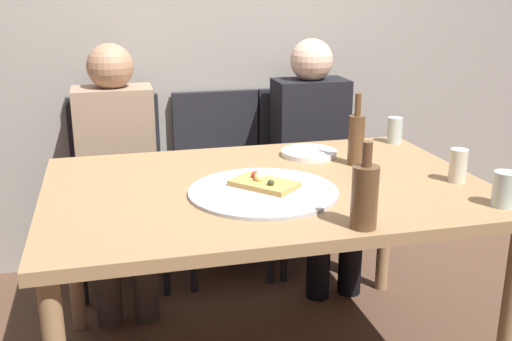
# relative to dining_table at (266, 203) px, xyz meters

# --- Properties ---
(back_wall) EXTENTS (6.00, 0.10, 2.60)m
(back_wall) POSITION_rel_dining_table_xyz_m (0.00, 1.12, 0.63)
(back_wall) COLOR gray
(back_wall) RESTS_ON ground_plane
(dining_table) EXTENTS (1.54, 1.04, 0.75)m
(dining_table) POSITION_rel_dining_table_xyz_m (0.00, 0.00, 0.00)
(dining_table) COLOR #99754C
(dining_table) RESTS_ON ground_plane
(pizza_tray) EXTENTS (0.51, 0.51, 0.01)m
(pizza_tray) POSITION_rel_dining_table_xyz_m (-0.04, -0.10, 0.08)
(pizza_tray) COLOR #ADADB2
(pizza_tray) RESTS_ON dining_table
(pizza_slice_last) EXTENTS (0.24, 0.25, 0.05)m
(pizza_slice_last) POSITION_rel_dining_table_xyz_m (-0.03, -0.06, 0.10)
(pizza_slice_last) COLOR tan
(pizza_slice_last) RESTS_ON pizza_tray
(wine_bottle) EXTENTS (0.08, 0.08, 0.26)m
(wine_bottle) POSITION_rel_dining_table_xyz_m (0.17, -0.45, 0.17)
(wine_bottle) COLOR brown
(wine_bottle) RESTS_ON dining_table
(beer_bottle) EXTENTS (0.06, 0.06, 0.28)m
(beer_bottle) POSITION_rel_dining_table_xyz_m (0.40, 0.14, 0.18)
(beer_bottle) COLOR brown
(beer_bottle) RESTS_ON dining_table
(tumbler_near) EXTENTS (0.07, 0.07, 0.11)m
(tumbler_near) POSITION_rel_dining_table_xyz_m (0.67, -0.40, 0.13)
(tumbler_near) COLOR #B7C6BC
(tumbler_near) RESTS_ON dining_table
(tumbler_far) EXTENTS (0.07, 0.07, 0.11)m
(tumbler_far) POSITION_rel_dining_table_xyz_m (0.70, 0.41, 0.13)
(tumbler_far) COLOR #B7C6BC
(tumbler_far) RESTS_ON dining_table
(wine_glass) EXTENTS (0.06, 0.06, 0.12)m
(wine_glass) POSITION_rel_dining_table_xyz_m (0.67, -0.14, 0.13)
(wine_glass) COLOR beige
(wine_glass) RESTS_ON dining_table
(plate_stack) EXTENTS (0.23, 0.23, 0.02)m
(plate_stack) POSITION_rel_dining_table_xyz_m (0.26, 0.31, 0.08)
(plate_stack) COLOR white
(plate_stack) RESTS_ON dining_table
(chair_left) EXTENTS (0.44, 0.44, 0.90)m
(chair_left) POSITION_rel_dining_table_xyz_m (-0.50, 0.92, -0.16)
(chair_left) COLOR black
(chair_left) RESTS_ON ground_plane
(chair_middle) EXTENTS (0.44, 0.44, 0.90)m
(chair_middle) POSITION_rel_dining_table_xyz_m (0.01, 0.92, -0.16)
(chair_middle) COLOR black
(chair_middle) RESTS_ON ground_plane
(chair_right) EXTENTS (0.44, 0.44, 0.90)m
(chair_right) POSITION_rel_dining_table_xyz_m (0.46, 0.92, -0.16)
(chair_right) COLOR black
(chair_right) RESTS_ON ground_plane
(guest_in_sweater) EXTENTS (0.36, 0.56, 1.17)m
(guest_in_sweater) POSITION_rel_dining_table_xyz_m (-0.50, 0.77, -0.03)
(guest_in_sweater) COLOR #937A60
(guest_in_sweater) RESTS_ON ground_plane
(guest_in_beanie) EXTENTS (0.36, 0.56, 1.17)m
(guest_in_beanie) POSITION_rel_dining_table_xyz_m (0.46, 0.77, -0.03)
(guest_in_beanie) COLOR black
(guest_in_beanie) RESTS_ON ground_plane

